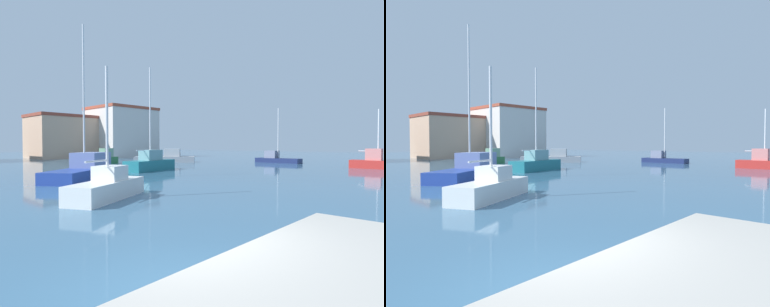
# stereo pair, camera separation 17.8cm
# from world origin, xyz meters

# --- Properties ---
(water) EXTENTS (160.00, 160.00, 0.00)m
(water) POSITION_xyz_m (15.00, 20.00, 0.00)
(water) COLOR #38607F
(water) RESTS_ON ground
(sailboat_navy_distant_east) EXTENTS (1.76, 5.82, 7.00)m
(sailboat_navy_distant_east) POSITION_xyz_m (33.50, 15.79, 0.54)
(sailboat_navy_distant_east) COLOR #19234C
(sailboat_navy_distant_east) RESTS_ON water
(motorboat_green_distant_north) EXTENTS (4.34, 2.54, 1.89)m
(motorboat_green_distant_north) POSITION_xyz_m (17.24, 30.11, 0.67)
(motorboat_green_distant_north) COLOR #28703D
(motorboat_green_distant_north) RESTS_ON water
(sailboat_blue_inner_mooring) EXTENTS (7.25, 5.98, 10.40)m
(sailboat_blue_inner_mooring) POSITION_xyz_m (7.44, 16.48, 0.68)
(sailboat_blue_inner_mooring) COLOR #233D93
(sailboat_blue_inner_mooring) RESTS_ON water
(sailboat_red_far_right) EXTENTS (1.70, 4.93, 5.79)m
(sailboat_red_far_right) POSITION_xyz_m (30.99, 3.86, 0.65)
(sailboat_red_far_right) COLOR #B22823
(sailboat_red_far_right) RESTS_ON water
(sailboat_white_behind_lamppost) EXTENTS (4.62, 3.26, 5.73)m
(sailboat_white_behind_lamppost) POSITION_xyz_m (4.05, 8.47, 0.54)
(sailboat_white_behind_lamppost) COLOR white
(sailboat_white_behind_lamppost) RESTS_ON water
(sailboat_teal_outer_mooring) EXTENTS (5.55, 2.85, 9.26)m
(sailboat_teal_outer_mooring) POSITION_xyz_m (14.75, 18.45, 0.71)
(sailboat_teal_outer_mooring) COLOR #1E707A
(sailboat_teal_outer_mooring) RESTS_ON water
(motorboat_grey_center_channel) EXTENTS (6.92, 7.52, 1.78)m
(motorboat_grey_center_channel) POSITION_xyz_m (24.80, 27.22, 0.57)
(motorboat_grey_center_channel) COLOR gray
(motorboat_grey_center_channel) RESTS_ON water
(harbor_office) EXTENTS (11.47, 8.32, 7.37)m
(harbor_office) POSITION_xyz_m (21.72, 49.67, 3.69)
(harbor_office) COLOR tan
(harbor_office) RESTS_ON ground
(warehouse_block) EXTENTS (10.44, 10.18, 9.23)m
(warehouse_block) POSITION_xyz_m (30.90, 46.29, 4.63)
(warehouse_block) COLOR beige
(warehouse_block) RESTS_ON ground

